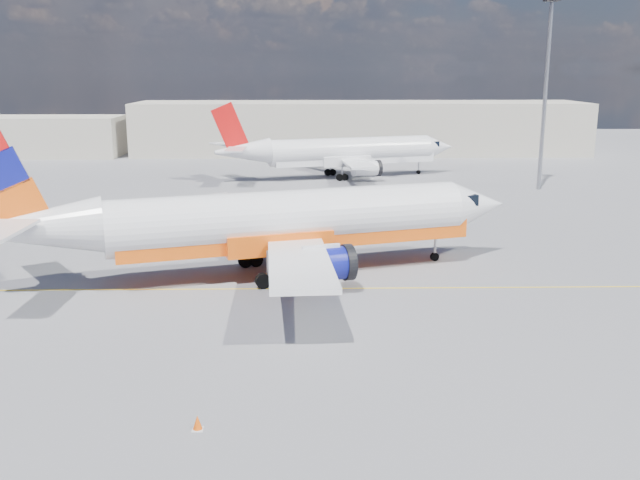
{
  "coord_description": "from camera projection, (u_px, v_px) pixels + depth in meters",
  "views": [
    {
      "loc": [
        -3.49,
        -38.58,
        13.06
      ],
      "look_at": [
        -2.72,
        1.14,
        3.5
      ],
      "focal_mm": 40.0,
      "sensor_mm": 36.0,
      "label": 1
    }
  ],
  "objects": [
    {
      "name": "ground",
      "position": [
        368.0,
        304.0,
        40.63
      ],
      "size": [
        240.0,
        240.0,
        0.0
      ],
      "primitive_type": "plane",
      "color": "slate",
      "rests_on": "ground"
    },
    {
      "name": "taxi_line",
      "position": [
        364.0,
        288.0,
        43.54
      ],
      "size": [
        70.0,
        0.15,
        0.01
      ],
      "primitive_type": "cube",
      "color": "yellow",
      "rests_on": "ground"
    },
    {
      "name": "terminal_main",
      "position": [
        360.0,
        128.0,
        112.69
      ],
      "size": [
        70.0,
        14.0,
        8.0
      ],
      "primitive_type": "cube",
      "color": "beige",
      "rests_on": "ground"
    },
    {
      "name": "terminal_annex",
      "position": [
        35.0,
        136.0,
        109.06
      ],
      "size": [
        26.0,
        10.0,
        6.0
      ],
      "primitive_type": "cube",
      "color": "beige",
      "rests_on": "ground"
    },
    {
      "name": "main_jet",
      "position": [
        273.0,
        222.0,
        45.41
      ],
      "size": [
        34.96,
        26.6,
        10.59
      ],
      "rotation": [
        0.0,
        0.0,
        0.3
      ],
      "color": "white",
      "rests_on": "ground"
    },
    {
      "name": "second_jet",
      "position": [
        343.0,
        152.0,
        86.95
      ],
      "size": [
        31.02,
        23.61,
        9.39
      ],
      "rotation": [
        0.0,
        0.0,
        0.3
      ],
      "color": "white",
      "rests_on": "ground"
    },
    {
      "name": "traffic_cone",
      "position": [
        197.0,
        423.0,
        26.41
      ],
      "size": [
        0.41,
        0.41,
        0.58
      ],
      "color": "white",
      "rests_on": "ground"
    },
    {
      "name": "floodlight_mast",
      "position": [
        547.0,
        76.0,
        76.39
      ],
      "size": [
        1.49,
        1.49,
        20.46
      ],
      "color": "#9898A0",
      "rests_on": "ground"
    }
  ]
}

